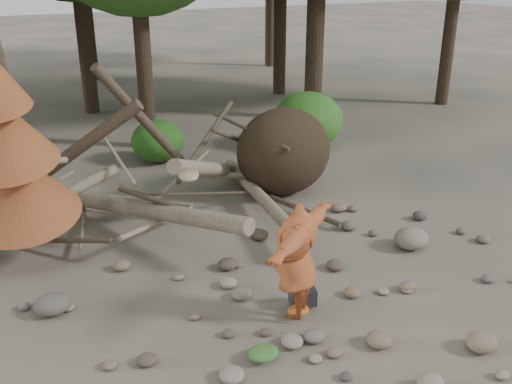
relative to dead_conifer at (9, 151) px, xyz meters
name	(u,v)px	position (x,y,z in m)	size (l,w,h in m)	color
ground	(278,316)	(3.12, -3.37, -2.11)	(120.00, 120.00, 0.00)	#514C44
deadfall_pile	(262,158)	(5.13, 0.87, -1.16)	(8.55, 5.24, 3.30)	#332619
dead_conifer	(9,151)	(0.00, 0.00, 0.00)	(2.06, 2.16, 4.35)	#4C3F30
bush_mid	(158,141)	(3.92, 4.43, -1.55)	(1.40, 1.40, 1.12)	#2D651D
bush_right	(308,120)	(8.12, 3.63, -1.31)	(2.00, 2.00, 1.60)	#387825
frisbee_thrower	(296,261)	(3.28, -3.56, -1.13)	(2.62, 1.81, 2.38)	#A34A24
backpack	(303,300)	(3.56, -3.33, -1.98)	(0.39, 0.26, 0.26)	black
cloth_green	(264,356)	(2.41, -4.19, -2.03)	(0.43, 0.35, 0.16)	#37692A
cloth_orange	(298,313)	(3.37, -3.53, -2.05)	(0.34, 0.28, 0.12)	#B8551F
boulder_front_right	(481,342)	(5.15, -5.37, -1.98)	(0.43, 0.39, 0.26)	#836552
boulder_mid_right	(411,238)	(6.40, -2.60, -1.92)	(0.65, 0.59, 0.39)	gray
boulder_mid_left	(52,304)	(0.14, -1.71, -1.95)	(0.54, 0.49, 0.32)	#58524A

